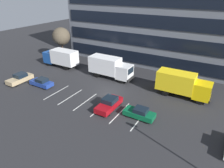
{
  "coord_description": "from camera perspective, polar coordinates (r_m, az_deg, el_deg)",
  "views": [
    {
      "loc": [
        14.6,
        -23.46,
        14.8
      ],
      "look_at": [
        0.37,
        0.66,
        1.4
      ],
      "focal_mm": 32.57,
      "sensor_mm": 36.0,
      "label": 1
    }
  ],
  "objects": [
    {
      "name": "box_truck_white",
      "position": [
        35.98,
        -0.6,
        4.88
      ],
      "size": [
        8.01,
        2.65,
        3.71
      ],
      "color": "white",
      "rests_on": "ground_plane"
    },
    {
      "name": "lot_markings",
      "position": [
        28.61,
        -5.21,
        -5.69
      ],
      "size": [
        14.14,
        5.4,
        0.01
      ],
      "color": "silver",
      "rests_on": "ground_plane"
    },
    {
      "name": "office_building",
      "position": [
        44.29,
        11.57,
        17.56
      ],
      "size": [
        36.12,
        10.58,
        18.0
      ],
      "color": "slate",
      "rests_on": "ground_plane"
    },
    {
      "name": "sedan_maroon",
      "position": [
        27.17,
        -0.78,
        -5.56
      ],
      "size": [
        1.87,
        4.48,
        1.6
      ],
      "color": "maroon",
      "rests_on": "ground_plane"
    },
    {
      "name": "bare_tree",
      "position": [
        46.04,
        -14.07,
        12.81
      ],
      "size": [
        3.8,
        3.8,
        7.13
      ],
      "color": "#473323",
      "rests_on": "ground_plane"
    },
    {
      "name": "sedan_navy",
      "position": [
        35.23,
        -19.14,
        0.42
      ],
      "size": [
        3.95,
        1.65,
        1.42
      ],
      "color": "navy",
      "rests_on": "ground_plane"
    },
    {
      "name": "box_truck_blue",
      "position": [
        42.6,
        -14.16,
        7.32
      ],
      "size": [
        7.71,
        2.55,
        3.57
      ],
      "color": "#194799",
      "rests_on": "ground_plane"
    },
    {
      "name": "ground_plane",
      "position": [
        31.35,
        -1.2,
        -2.61
      ],
      "size": [
        120.0,
        120.0,
        0.0
      ],
      "primitive_type": "plane",
      "color": "#262628"
    },
    {
      "name": "sedan_forest",
      "position": [
        25.7,
        7.76,
        -8.09
      ],
      "size": [
        3.88,
        1.62,
        1.39
      ],
      "color": "#0C5933",
      "rests_on": "ground_plane"
    },
    {
      "name": "box_truck_yellow_all",
      "position": [
        31.37,
        19.16,
        0.05
      ],
      "size": [
        7.8,
        2.58,
        3.62
      ],
      "color": "yellow",
      "rests_on": "ground_plane"
    },
    {
      "name": "sedan_tan",
      "position": [
        38.02,
        -24.41,
        1.46
      ],
      "size": [
        1.82,
        4.35,
        1.56
      ],
      "color": "tan",
      "rests_on": "ground_plane"
    }
  ]
}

